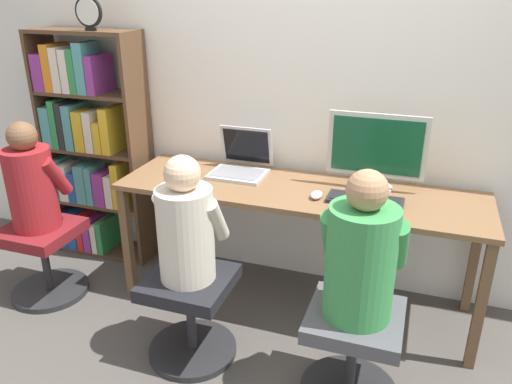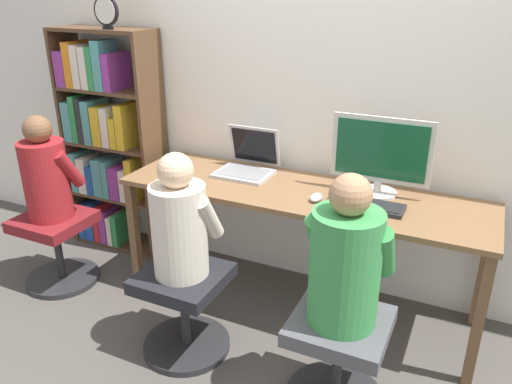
{
  "view_description": "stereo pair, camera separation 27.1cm",
  "coord_description": "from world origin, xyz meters",
  "px_view_note": "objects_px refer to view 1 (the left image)",
  "views": [
    {
      "loc": [
        0.62,
        -2.25,
        1.84
      ],
      "look_at": [
        -0.19,
        0.12,
        0.78
      ],
      "focal_mm": 35.0,
      "sensor_mm": 36.0,
      "label": 1
    },
    {
      "loc": [
        0.87,
        -2.15,
        1.84
      ],
      "look_at": [
        -0.19,
        0.12,
        0.78
      ],
      "focal_mm": 35.0,
      "sensor_mm": 36.0,
      "label": 2
    }
  ],
  "objects_px": {
    "person_at_laptop": "(186,226)",
    "person_near_shelf": "(31,182)",
    "person_at_monitor": "(361,255)",
    "laptop": "(241,165)",
    "office_chair_left": "(352,350)",
    "keyboard": "(365,200)",
    "bookshelf": "(87,149)",
    "desktop_monitor": "(376,152)",
    "desk_clock": "(89,12)",
    "office_chair_side": "(44,256)",
    "office_chair_right": "(191,310)"
  },
  "relations": [
    {
      "from": "desk_clock",
      "to": "office_chair_side",
      "type": "bearing_deg",
      "value": -106.73
    },
    {
      "from": "office_chair_side",
      "to": "person_near_shelf",
      "type": "xyz_separation_m",
      "value": [
        -0.0,
        0.01,
        0.49
      ]
    },
    {
      "from": "office_chair_left",
      "to": "person_at_laptop",
      "type": "bearing_deg",
      "value": 177.69
    },
    {
      "from": "laptop",
      "to": "office_chair_side",
      "type": "height_order",
      "value": "laptop"
    },
    {
      "from": "desktop_monitor",
      "to": "bookshelf",
      "type": "xyz_separation_m",
      "value": [
        -1.93,
        0.02,
        -0.19
      ]
    },
    {
      "from": "desktop_monitor",
      "to": "keyboard",
      "type": "bearing_deg",
      "value": -94.09
    },
    {
      "from": "desktop_monitor",
      "to": "person_at_monitor",
      "type": "height_order",
      "value": "desktop_monitor"
    },
    {
      "from": "office_chair_side",
      "to": "person_near_shelf",
      "type": "bearing_deg",
      "value": 90.0
    },
    {
      "from": "desktop_monitor",
      "to": "person_at_monitor",
      "type": "relative_size",
      "value": 0.79
    },
    {
      "from": "office_chair_left",
      "to": "person_near_shelf",
      "type": "distance_m",
      "value": 2.02
    },
    {
      "from": "desktop_monitor",
      "to": "desk_clock",
      "type": "bearing_deg",
      "value": -178.82
    },
    {
      "from": "keyboard",
      "to": "office_chair_left",
      "type": "xyz_separation_m",
      "value": [
        0.06,
        -0.59,
        -0.5
      ]
    },
    {
      "from": "laptop",
      "to": "keyboard",
      "type": "bearing_deg",
      "value": -14.25
    },
    {
      "from": "keyboard",
      "to": "office_chair_left",
      "type": "distance_m",
      "value": 0.78
    },
    {
      "from": "office_chair_right",
      "to": "bookshelf",
      "type": "height_order",
      "value": "bookshelf"
    },
    {
      "from": "person_at_monitor",
      "to": "bookshelf",
      "type": "height_order",
      "value": "bookshelf"
    },
    {
      "from": "laptop",
      "to": "office_chair_right",
      "type": "height_order",
      "value": "laptop"
    },
    {
      "from": "office_chair_right",
      "to": "person_at_monitor",
      "type": "xyz_separation_m",
      "value": [
        0.84,
        -0.02,
        0.5
      ]
    },
    {
      "from": "desktop_monitor",
      "to": "office_chair_side",
      "type": "xyz_separation_m",
      "value": [
        -1.9,
        -0.56,
        -0.71
      ]
    },
    {
      "from": "desktop_monitor",
      "to": "keyboard",
      "type": "height_order",
      "value": "desktop_monitor"
    },
    {
      "from": "office_chair_left",
      "to": "office_chair_right",
      "type": "xyz_separation_m",
      "value": [
        -0.84,
        0.03,
        0.0
      ]
    },
    {
      "from": "bookshelf",
      "to": "office_chair_left",
      "type": "bearing_deg",
      "value": -22.55
    },
    {
      "from": "bookshelf",
      "to": "desk_clock",
      "type": "xyz_separation_m",
      "value": [
        0.19,
        -0.06,
        0.89
      ]
    },
    {
      "from": "office_chair_left",
      "to": "person_at_monitor",
      "type": "bearing_deg",
      "value": 90.0
    },
    {
      "from": "desktop_monitor",
      "to": "bookshelf",
      "type": "relative_size",
      "value": 0.34
    },
    {
      "from": "person_at_laptop",
      "to": "person_near_shelf",
      "type": "height_order",
      "value": "person_near_shelf"
    },
    {
      "from": "person_at_monitor",
      "to": "laptop",
      "type": "bearing_deg",
      "value": 137.07
    },
    {
      "from": "keyboard",
      "to": "person_near_shelf",
      "type": "relative_size",
      "value": 0.61
    },
    {
      "from": "bookshelf",
      "to": "desk_clock",
      "type": "relative_size",
      "value": 7.89
    },
    {
      "from": "laptop",
      "to": "office_chair_left",
      "type": "distance_m",
      "value": 1.28
    },
    {
      "from": "laptop",
      "to": "keyboard",
      "type": "height_order",
      "value": "laptop"
    },
    {
      "from": "keyboard",
      "to": "person_near_shelf",
      "type": "distance_m",
      "value": 1.92
    },
    {
      "from": "keyboard",
      "to": "office_chair_left",
      "type": "relative_size",
      "value": 0.84
    },
    {
      "from": "office_chair_right",
      "to": "office_chair_side",
      "type": "xyz_separation_m",
      "value": [
        -1.11,
        0.21,
        0.0
      ]
    },
    {
      "from": "office_chair_right",
      "to": "person_near_shelf",
      "type": "height_order",
      "value": "person_near_shelf"
    },
    {
      "from": "office_chair_left",
      "to": "desk_clock",
      "type": "relative_size",
      "value": 2.38
    },
    {
      "from": "desktop_monitor",
      "to": "person_at_monitor",
      "type": "xyz_separation_m",
      "value": [
        0.05,
        -0.79,
        -0.21
      ]
    },
    {
      "from": "person_at_monitor",
      "to": "person_near_shelf",
      "type": "relative_size",
      "value": 1.05
    },
    {
      "from": "person_at_laptop",
      "to": "office_chair_left",
      "type": "bearing_deg",
      "value": -2.31
    },
    {
      "from": "desktop_monitor",
      "to": "office_chair_left",
      "type": "bearing_deg",
      "value": -86.58
    },
    {
      "from": "office_chair_side",
      "to": "person_near_shelf",
      "type": "relative_size",
      "value": 0.73
    },
    {
      "from": "office_chair_right",
      "to": "keyboard",
      "type": "bearing_deg",
      "value": 35.83
    },
    {
      "from": "person_at_laptop",
      "to": "person_near_shelf",
      "type": "distance_m",
      "value": 1.13
    },
    {
      "from": "keyboard",
      "to": "bookshelf",
      "type": "height_order",
      "value": "bookshelf"
    },
    {
      "from": "keyboard",
      "to": "bookshelf",
      "type": "distance_m",
      "value": 1.93
    },
    {
      "from": "person_at_laptop",
      "to": "desk_clock",
      "type": "xyz_separation_m",
      "value": [
        -0.95,
        0.73,
        0.92
      ]
    },
    {
      "from": "person_at_monitor",
      "to": "person_at_laptop",
      "type": "bearing_deg",
      "value": 178.06
    },
    {
      "from": "office_chair_left",
      "to": "desk_clock",
      "type": "xyz_separation_m",
      "value": [
        -1.79,
        0.76,
        1.4
      ]
    },
    {
      "from": "laptop",
      "to": "bookshelf",
      "type": "distance_m",
      "value": 1.14
    },
    {
      "from": "laptop",
      "to": "person_at_monitor",
      "type": "relative_size",
      "value": 0.48
    }
  ]
}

